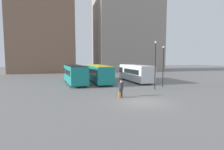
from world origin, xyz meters
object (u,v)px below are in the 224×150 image
Objects in this scene: lamp_post_1 at (155,62)px; traveler at (121,87)px; bus_2 at (135,73)px; lamp_post_0 at (163,63)px; bus_1 at (98,73)px; suitcase at (120,95)px; bus_0 at (75,74)px.

traveler is at bearing -150.98° from lamp_post_1.
bus_2 is 8.39m from lamp_post_1.
lamp_post_1 reaches higher than lamp_post_0.
traveler is 9.39m from lamp_post_0.
bus_1 is 11.04m from lamp_post_1.
traveler is at bearing -28.94° from suitcase.
bus_0 is 5.41× the size of traveler.
bus_0 is at bearing 141.08° from lamp_post_1.
bus_1 is at bearing 121.58° from lamp_post_1.
bus_0 is at bearing 25.33° from traveler.
lamp_post_1 is at bearing 173.40° from bus_2.
lamp_post_1 is (5.68, -9.25, 2.04)m from bus_1.
traveler is at bearing 148.75° from bus_2.
bus_1 is 12.50× the size of suitcase.
bus_1 is 1.91× the size of lamp_post_1.
suitcase is at bearing 178.51° from bus_1.
bus_2 reaches higher than suitcase.
lamp_post_1 reaches higher than bus_1.
lamp_post_1 reaches higher than traveler.
lamp_post_0 reaches higher than bus_1.
traveler is 6.98m from lamp_post_1.
bus_0 reaches higher than bus_1.
bus_0 is at bearing 152.04° from lamp_post_0.
bus_2 is 1.67× the size of lamp_post_0.
suitcase is 0.16× the size of lamp_post_0.
lamp_post_1 is at bearing -55.84° from traveler.
bus_1 is 11.10m from lamp_post_0.
lamp_post_0 is 2.64m from lamp_post_1.
lamp_post_1 reaches higher than bus_2.
suitcase is at bearing -167.26° from bus_0.
lamp_post_1 reaches higher than bus_0.
suitcase is 0.15× the size of lamp_post_1.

